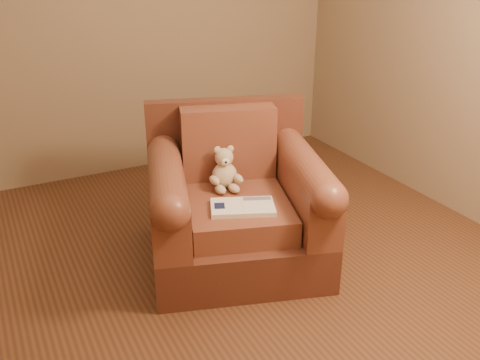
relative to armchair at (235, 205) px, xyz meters
name	(u,v)px	position (x,y,z in m)	size (l,w,h in m)	color
floor	(220,282)	(-0.22, -0.24, -0.36)	(4.00, 4.00, 0.00)	#56321D
armchair	(235,205)	(0.00, 0.00, 0.00)	(1.30, 1.26, 0.94)	#542A1C
teddy_bear	(225,172)	(-0.02, 0.10, 0.19)	(0.20, 0.23, 0.28)	#C4AC89
guidebook	(243,207)	(-0.06, -0.23, 0.10)	(0.43, 0.35, 0.03)	beige
side_table	(262,161)	(0.58, 0.69, -0.05)	(0.41, 0.41, 0.58)	gold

